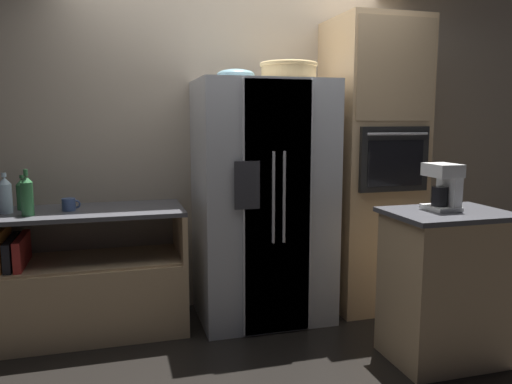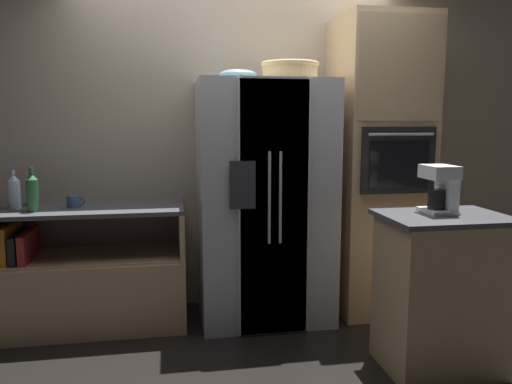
{
  "view_description": "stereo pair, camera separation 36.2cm",
  "coord_description": "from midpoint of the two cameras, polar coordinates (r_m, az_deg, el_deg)",
  "views": [
    {
      "loc": [
        -0.89,
        -3.51,
        1.51
      ],
      "look_at": [
        0.08,
        -0.06,
        0.98
      ],
      "focal_mm": 35.0,
      "sensor_mm": 36.0,
      "label": 1
    },
    {
      "loc": [
        -0.54,
        -3.59,
        1.51
      ],
      "look_at": [
        0.08,
        -0.06,
        0.98
      ],
      "focal_mm": 35.0,
      "sensor_mm": 36.0,
      "label": 2
    }
  ],
  "objects": [
    {
      "name": "island_counter",
      "position": [
        3.3,
        17.78,
        -10.23
      ],
      "size": [
        0.72,
        0.54,
        0.95
      ],
      "color": "tan",
      "rests_on": "ground_plane"
    },
    {
      "name": "mug",
      "position": [
        3.7,
        -23.24,
        -1.34
      ],
      "size": [
        0.12,
        0.09,
        0.09
      ],
      "color": "#384C7A",
      "rests_on": "counter_left"
    },
    {
      "name": "bottle_short",
      "position": [
        3.78,
        -29.25,
        -0.32
      ],
      "size": [
        0.09,
        0.09,
        0.27
      ],
      "color": "silver",
      "rests_on": "counter_left"
    },
    {
      "name": "wall_back",
      "position": [
        4.04,
        -5.54,
        6.75
      ],
      "size": [
        12.0,
        0.06,
        2.8
      ],
      "color": "tan",
      "rests_on": "ground_plane"
    },
    {
      "name": "bottle_tall",
      "position": [
        3.88,
        -27.58,
        -0.2
      ],
      "size": [
        0.08,
        0.08,
        0.24
      ],
      "color": "#33723F",
      "rests_on": "counter_left"
    },
    {
      "name": "wall_oven",
      "position": [
        4.04,
        10.53,
        2.95
      ],
      "size": [
        0.67,
        0.72,
        2.27
      ],
      "color": "tan",
      "rests_on": "ground_plane"
    },
    {
      "name": "refrigerator",
      "position": [
        3.73,
        -1.98,
        -1.14
      ],
      "size": [
        0.97,
        0.75,
        1.79
      ],
      "color": "silver",
      "rests_on": "ground_plane"
    },
    {
      "name": "counter_left",
      "position": [
        3.85,
        -22.26,
        -10.22
      ],
      "size": [
        1.43,
        0.62,
        0.89
      ],
      "color": "tan",
      "rests_on": "ground_plane"
    },
    {
      "name": "ground_plane",
      "position": [
        3.92,
        -4.12,
        -14.3
      ],
      "size": [
        20.0,
        20.0,
        0.0
      ],
      "primitive_type": "plane",
      "color": "black"
    },
    {
      "name": "fruit_bowl",
      "position": [
        3.74,
        -5.17,
        13.22
      ],
      "size": [
        0.28,
        0.28,
        0.08
      ],
      "color": "#668C99",
      "rests_on": "refrigerator"
    },
    {
      "name": "bottle_wide",
      "position": [
        3.62,
        -27.36,
        -0.37
      ],
      "size": [
        0.08,
        0.08,
        0.3
      ],
      "color": "#33723F",
      "rests_on": "counter_left"
    },
    {
      "name": "wicker_basket",
      "position": [
        3.69,
        0.86,
        13.73
      ],
      "size": [
        0.42,
        0.42,
        0.12
      ],
      "color": "tan",
      "rests_on": "refrigerator"
    },
    {
      "name": "coffee_maker",
      "position": [
        3.22,
        17.8,
        0.81
      ],
      "size": [
        0.17,
        0.22,
        0.29
      ],
      "color": "white",
      "rests_on": "island_counter"
    }
  ]
}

